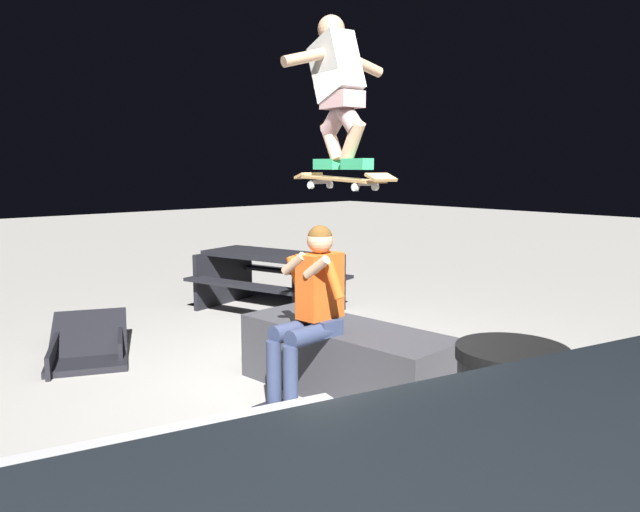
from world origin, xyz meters
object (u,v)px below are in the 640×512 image
(kicker_ramp, at_px, (89,348))
(trash_bin, at_px, (508,449))
(skateboard, at_px, (342,179))
(skater_airborne, at_px, (338,85))
(picnic_table_back, at_px, (270,272))
(ledge_box_main, at_px, (345,359))
(person_sitting_on_ledge, at_px, (310,306))

(kicker_ramp, height_order, trash_bin, trash_bin)
(skateboard, bearing_deg, skater_airborne, -7.40)
(kicker_ramp, distance_m, picnic_table_back, 2.52)
(ledge_box_main, xyz_separation_m, kicker_ramp, (2.35, 1.19, -0.20))
(skateboard, relative_size, picnic_table_back, 0.52)
(picnic_table_back, bearing_deg, kicker_ramp, 97.86)
(picnic_table_back, bearing_deg, person_sitting_on_ledge, 148.38)
(ledge_box_main, bearing_deg, skater_airborne, 115.67)
(skateboard, xyz_separation_m, kicker_ramp, (2.50, 1.00, -1.66))
(person_sitting_on_ledge, height_order, trash_bin, person_sitting_on_ledge)
(skateboard, bearing_deg, trash_bin, 159.63)
(skater_airborne, relative_size, trash_bin, 1.12)
(person_sitting_on_ledge, distance_m, skateboard, 0.97)
(trash_bin, bearing_deg, person_sitting_on_ledge, -13.62)
(skateboard, height_order, trash_bin, skateboard)
(ledge_box_main, height_order, person_sitting_on_ledge, person_sitting_on_ledge)
(person_sitting_on_ledge, distance_m, kicker_ramp, 2.60)
(skateboard, relative_size, skater_airborne, 0.93)
(skater_airborne, xyz_separation_m, trash_bin, (-1.91, 0.70, -1.91))
(kicker_ramp, distance_m, trash_bin, 4.39)
(trash_bin, bearing_deg, ledge_box_main, -23.70)
(person_sitting_on_ledge, relative_size, kicker_ramp, 0.98)
(ledge_box_main, distance_m, skateboard, 1.47)
(ledge_box_main, distance_m, trash_bin, 2.19)
(picnic_table_back, relative_size, trash_bin, 1.99)
(ledge_box_main, distance_m, kicker_ramp, 2.65)
(skateboard, bearing_deg, ledge_box_main, -52.78)
(kicker_ramp, relative_size, picnic_table_back, 0.71)
(person_sitting_on_ledge, bearing_deg, skater_airborne, -107.26)
(person_sitting_on_ledge, bearing_deg, trash_bin, 166.38)
(kicker_ramp, bearing_deg, ledge_box_main, -153.18)
(skateboard, distance_m, skater_airborne, 0.69)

